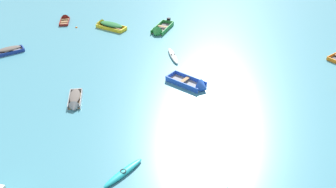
# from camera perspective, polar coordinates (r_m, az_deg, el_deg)

# --- Properties ---
(rowboat_maroon_far_back) EXTENTS (1.74, 3.12, 1.00)m
(rowboat_maroon_far_back) POSITION_cam_1_polar(r_m,az_deg,el_deg) (51.58, -15.51, 11.03)
(rowboat_maroon_far_back) COLOR #99754C
(rowboat_maroon_far_back) RESTS_ON ground_plane
(rowboat_blue_back_row_right) EXTENTS (4.42, 3.42, 1.42)m
(rowboat_blue_back_row_right) POSITION_cam_1_polar(r_m,az_deg,el_deg) (34.79, 4.24, 1.33)
(rowboat_blue_back_row_right) COLOR gray
(rowboat_blue_back_row_right) RESTS_ON ground_plane
(rowboat_yellow_cluster_inner) EXTENTS (4.55, 2.94, 1.30)m
(rowboat_yellow_cluster_inner) POSITION_cam_1_polar(r_m,az_deg,el_deg) (48.06, -9.40, 10.43)
(rowboat_yellow_cluster_inner) COLOR #99754C
(rowboat_yellow_cluster_inner) RESTS_ON ground_plane
(rowboat_grey_far_left) EXTENTS (1.81, 3.40, 0.99)m
(rowboat_grey_far_left) POSITION_cam_1_polar(r_m,az_deg,el_deg) (33.41, -14.17, -1.07)
(rowboat_grey_far_left) COLOR #99754C
(rowboat_grey_far_left) RESTS_ON ground_plane
(kayak_white_near_right) EXTENTS (1.85, 3.69, 0.35)m
(kayak_white_near_right) POSITION_cam_1_polar(r_m,az_deg,el_deg) (40.14, 0.78, 5.92)
(kayak_white_near_right) COLOR white
(kayak_white_near_right) RESTS_ON ground_plane
(rowboat_green_outer_right) EXTENTS (2.54, 4.70, 1.41)m
(rowboat_green_outer_right) POSITION_cam_1_polar(r_m,az_deg,el_deg) (45.99, -1.36, 9.67)
(rowboat_green_outer_right) COLOR #4C4C51
(rowboat_green_outer_right) RESTS_ON ground_plane
(kayak_turquoise_near_left) EXTENTS (2.40, 3.27, 0.34)m
(kayak_turquoise_near_left) POSITION_cam_1_polar(r_m,az_deg,el_deg) (26.06, -6.88, -11.91)
(kayak_turquoise_near_left) COLOR teal
(kayak_turquoise_near_left) RESTS_ON ground_plane
(rowboat_deep_blue_distant_center) EXTENTS (3.26, 2.99, 1.10)m
(rowboat_deep_blue_distant_center) POSITION_cam_1_polar(r_m,az_deg,el_deg) (44.50, -23.85, 5.98)
(rowboat_deep_blue_distant_center) COLOR gray
(rowboat_deep_blue_distant_center) RESTS_ON ground_plane
(mooring_buoy_near_foreground) EXTENTS (0.28, 0.28, 0.28)m
(mooring_buoy_near_foreground) POSITION_cam_1_polar(r_m,az_deg,el_deg) (48.87, -13.88, 9.87)
(mooring_buoy_near_foreground) COLOR orange
(mooring_buoy_near_foreground) RESTS_ON ground_plane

